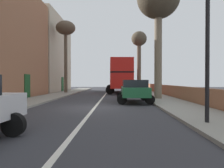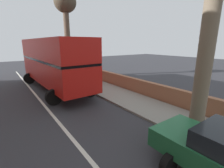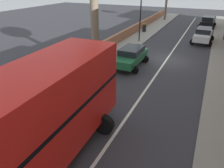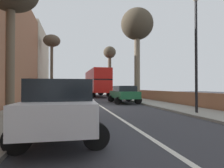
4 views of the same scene
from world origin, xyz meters
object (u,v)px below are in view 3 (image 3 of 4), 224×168
Objects in this scene: double_decker_bus at (22,128)px; lamppost_right at (141,8)px; parked_car_black_left_0 at (208,21)px; parked_car_green_right_2 at (131,56)px; parked_car_white_left_1 at (203,35)px; litter_bin_right at (144,28)px.

lamppost_right reaches higher than double_decker_bus.
lamppost_right is (2.60, -20.14, 1.45)m from double_decker_bus.
parked_car_green_right_2 is (5.00, 20.52, 0.00)m from parked_car_black_left_0.
parked_car_green_right_2 is at bearing 103.12° from lamppost_right.
parked_car_black_left_0 is at bearing -118.00° from lamppost_right.
parked_car_white_left_1 reaches higher than litter_bin_right.
double_decker_bus reaches higher than litter_bin_right.
double_decker_bus is 2.46× the size of parked_car_black_left_0.
parked_car_green_right_2 is at bearing -86.31° from double_decker_bus.
double_decker_bus is at bearing 97.36° from lamppost_right.
litter_bin_right is (2.80, -12.95, -0.25)m from parked_car_green_right_2.
double_decker_bus is at bearing 98.08° from litter_bin_right.
parked_car_white_left_1 is at bearing 90.00° from parked_car_black_left_0.
lamppost_right is (6.80, 12.79, 2.89)m from parked_car_black_left_0.
lamppost_right reaches higher than litter_bin_right.
parked_car_black_left_0 is 0.66× the size of lamppost_right.
parked_car_green_right_2 is 0.71× the size of lamppost_right.
parked_car_green_right_2 is 4.13× the size of litter_bin_right.
parked_car_black_left_0 is at bearing -103.70° from parked_car_green_right_2.
parked_car_white_left_1 is 8.14m from litter_bin_right.
litter_bin_right is (7.80, 7.57, -0.25)m from parked_car_black_left_0.
parked_car_white_left_1 is at bearing -156.80° from lamppost_right.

